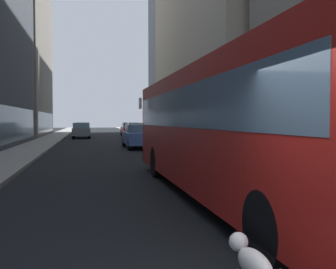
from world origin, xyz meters
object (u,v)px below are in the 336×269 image
car_white_van (82,129)px  car_red_coupe (130,129)px  car_grey_wagon (81,130)px  car_yellow_taxi (136,130)px  car_blue_hatchback (139,136)px  dalmatian_dog (252,264)px  pedestrian_with_handbag (290,143)px  transit_bus (230,124)px

car_white_van → car_red_coupe: (5.60, -3.49, -0.00)m
car_grey_wagon → car_yellow_taxi: same height
car_blue_hatchback → dalmatian_dog: car_blue_hatchback is taller
car_blue_hatchback → pedestrian_with_handbag: (4.11, -12.06, 0.19)m
transit_bus → car_blue_hatchback: transit_bus is taller
car_blue_hatchback → car_red_coupe: size_ratio=1.11×
pedestrian_with_handbag → car_red_coupe: bearing=94.5°
transit_bus → pedestrian_with_handbag: (4.11, 4.19, -0.76)m
car_yellow_taxi → dalmatian_dog: car_yellow_taxi is taller
dalmatian_dog → pedestrian_with_handbag: (5.95, 9.38, 0.50)m
transit_bus → dalmatian_dog: size_ratio=11.98×
car_grey_wagon → pedestrian_with_handbag: pedestrian_with_handbag is taller
car_grey_wagon → pedestrian_with_handbag: bearing=-73.6°
car_blue_hatchback → car_white_van: size_ratio=1.00×
transit_bus → car_blue_hatchback: (0.00, 16.25, -0.95)m
pedestrian_with_handbag → car_yellow_taxi: bearing=95.5°
transit_bus → car_yellow_taxi: bearing=87.0°
dalmatian_dog → car_red_coupe: bearing=85.2°
transit_bus → car_grey_wagon: bearing=97.2°
pedestrian_with_handbag → car_white_van: bearing=103.0°
car_red_coupe → dalmatian_dog: car_red_coupe is taller
pedestrian_with_handbag → car_blue_hatchback: bearing=108.8°
car_grey_wagon → car_white_van: size_ratio=1.00×
transit_bus → car_grey_wagon: size_ratio=2.47×
car_grey_wagon → dalmatian_dog: bearing=-86.7°
car_blue_hatchback → pedestrian_with_handbag: bearing=-71.2°
car_blue_hatchback → car_grey_wagon: bearing=104.5°
car_yellow_taxi → car_red_coupe: (0.00, 5.48, -0.00)m
transit_bus → car_grey_wagon: (-4.00, 31.72, -0.95)m
car_grey_wagon → car_white_van: 7.49m
transit_bus → car_blue_hatchback: size_ratio=2.49×
car_yellow_taxi → car_red_coupe: 5.48m
transit_bus → car_grey_wagon: transit_bus is taller
car_yellow_taxi → pedestrian_with_handbag: 26.16m
transit_bus → car_yellow_taxi: size_ratio=2.47×
car_yellow_taxi → dalmatian_dog: size_ratio=4.86×
car_grey_wagon → pedestrian_with_handbag: 28.69m
car_grey_wagon → dalmatian_dog: car_grey_wagon is taller
car_yellow_taxi → pedestrian_with_handbag: size_ratio=2.77×
car_red_coupe → car_grey_wagon: bearing=-144.5°
transit_bus → car_yellow_taxi: transit_bus is taller
car_red_coupe → car_blue_hatchback: bearing=-94.7°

